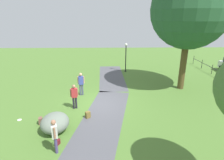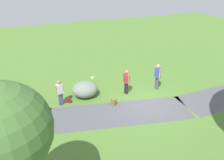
{
  "view_description": "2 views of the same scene",
  "coord_description": "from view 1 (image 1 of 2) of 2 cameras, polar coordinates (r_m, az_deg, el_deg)",
  "views": [
    {
      "loc": [
        11.81,
        0.65,
        5.81
      ],
      "look_at": [
        -0.96,
        0.93,
        1.38
      ],
      "focal_mm": 29.79,
      "sensor_mm": 36.0,
      "label": 1
    },
    {
      "loc": [
        6.01,
        9.87,
        7.35
      ],
      "look_at": [
        1.77,
        -1.36,
        1.27
      ],
      "focal_mm": 35.56,
      "sensor_mm": 36.0,
      "label": 2
    }
  ],
  "objects": [
    {
      "name": "backpack_by_boulder",
      "position": [
        11.46,
        -20.99,
        -11.64
      ],
      "size": [
        0.32,
        0.32,
        0.4
      ],
      "color": "brown",
      "rests_on": "ground"
    },
    {
      "name": "passerby_on_path",
      "position": [
        14.25,
        -9.49,
        -0.7
      ],
      "size": [
        0.28,
        0.52,
        1.78
      ],
      "color": "#4B5070",
      "rests_on": "ground"
    },
    {
      "name": "handbag_on_grass",
      "position": [
        9.62,
        -16.42,
        -17.92
      ],
      "size": [
        0.35,
        0.35,
        0.31
      ],
      "color": "maroon",
      "rests_on": "ground"
    },
    {
      "name": "woman_with_handbag",
      "position": [
        8.78,
        -17.19,
        -15.52
      ],
      "size": [
        0.5,
        0.34,
        1.63
      ],
      "color": "#4D4376",
      "rests_on": "ground"
    },
    {
      "name": "large_shade_tree",
      "position": [
        15.75,
        22.87,
        19.21
      ],
      "size": [
        5.85,
        5.85,
        9.16
      ],
      "color": "brown",
      "rests_on": "ground"
    },
    {
      "name": "frisbee_on_grass",
      "position": [
        12.44,
        -26.53,
        -10.89
      ],
      "size": [
        0.25,
        0.25,
        0.02
      ],
      "color": "white",
      "rests_on": "ground"
    },
    {
      "name": "lawn_boulder",
      "position": [
        10.43,
        -17.11,
        -12.43
      ],
      "size": [
        1.78,
        1.64,
        1.0
      ],
      "color": "gray",
      "rests_on": "ground"
    },
    {
      "name": "spare_backpack_on_lawn",
      "position": [
        11.42,
        -7.46,
        -10.53
      ],
      "size": [
        0.35,
        0.35,
        0.4
      ],
      "color": "brown",
      "rests_on": "ground"
    },
    {
      "name": "lamp_post",
      "position": [
        20.05,
        4.28,
        7.9
      ],
      "size": [
        0.28,
        0.28,
        3.08
      ],
      "color": "black",
      "rests_on": "ground"
    },
    {
      "name": "ground_plane",
      "position": [
        13.18,
        -3.98,
        -7.09
      ],
      "size": [
        48.0,
        48.0,
        0.0
      ],
      "primitive_type": "plane",
      "color": "#4F7830"
    },
    {
      "name": "footpath_segment_mid",
      "position": [
        11.47,
        -2.58,
        -11.31
      ],
      "size": [
        8.31,
        3.87,
        0.01
      ],
      "color": "#525259",
      "rests_on": "ground"
    },
    {
      "name": "man_near_boulder",
      "position": [
        12.3,
        -11.5,
        -4.51
      ],
      "size": [
        0.31,
        0.51,
        1.66
      ],
      "color": "#24202E",
      "rests_on": "ground"
    },
    {
      "name": "footpath_segment_near",
      "position": [
        18.74,
        -0.15,
        1.07
      ],
      "size": [
        8.07,
        2.65,
        0.01
      ],
      "color": "#525259",
      "rests_on": "ground"
    }
  ]
}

